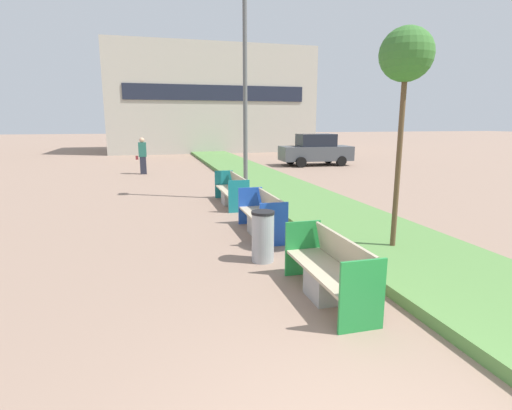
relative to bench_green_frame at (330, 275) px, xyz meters
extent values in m
cube|color=#568442|center=(2.26, 9.00, -0.28)|extent=(2.80, 120.00, 0.18)
cube|color=#B2AD9E|center=(3.06, 31.90, 4.00)|extent=(17.18, 8.74, 8.74)
cube|color=#1E2333|center=(3.06, 27.48, 4.44)|extent=(14.43, 0.08, 1.20)
cube|color=#9E9B96|center=(-0.04, 0.00, -0.16)|extent=(0.52, 0.60, 0.42)
cube|color=#BCAD8E|center=(-0.04, 0.00, 0.07)|extent=(0.58, 1.94, 0.05)
cube|color=#BCAD8E|center=(0.23, 0.00, 0.33)|extent=(0.14, 1.87, 0.48)
cube|color=#238C3D|center=(-0.04, -0.99, 0.10)|extent=(0.62, 0.04, 0.94)
cube|color=#238C3D|center=(-0.04, 0.99, 0.10)|extent=(0.62, 0.04, 0.94)
cube|color=#9E9B96|center=(-0.04, 3.61, -0.16)|extent=(0.52, 0.60, 0.42)
cube|color=#BCAD8E|center=(-0.04, 3.61, 0.07)|extent=(0.58, 1.96, 0.05)
cube|color=#BCAD8E|center=(0.23, 3.61, 0.33)|extent=(0.14, 1.88, 0.48)
cube|color=blue|center=(-0.04, 2.61, 0.10)|extent=(0.62, 0.04, 0.94)
cube|color=blue|center=(-0.04, 4.61, 0.10)|extent=(0.62, 0.04, 0.94)
cube|color=#9E9B96|center=(-0.04, 7.12, -0.16)|extent=(0.52, 0.60, 0.42)
cube|color=#BCAD8E|center=(-0.04, 7.12, 0.07)|extent=(0.58, 2.32, 0.05)
cube|color=#BCAD8E|center=(0.23, 7.12, 0.33)|extent=(0.14, 2.23, 0.48)
cube|color=#197A7F|center=(-0.04, 5.93, 0.10)|extent=(0.62, 0.04, 0.94)
cube|color=#197A7F|center=(-0.04, 8.30, 0.10)|extent=(0.62, 0.04, 0.94)
cylinder|color=#9EA0A5|center=(-0.51, 1.80, 0.09)|extent=(0.42, 0.42, 0.91)
cylinder|color=black|center=(-0.51, 1.80, 0.57)|extent=(0.43, 0.43, 0.05)
cylinder|color=#56595B|center=(0.61, 7.80, 2.94)|extent=(0.14, 0.14, 6.60)
cylinder|color=brown|center=(2.09, 1.53, 1.38)|extent=(0.10, 0.10, 3.50)
sphere|color=#38702D|center=(2.09, 1.53, 3.40)|extent=(0.97, 0.97, 0.97)
cube|color=#232633|center=(-2.76, 15.55, 0.07)|extent=(0.30, 0.22, 0.87)
cube|color=#236051|center=(-2.76, 15.55, 0.85)|extent=(0.38, 0.24, 0.70)
sphere|color=tan|center=(-2.76, 15.55, 1.32)|extent=(0.24, 0.24, 0.24)
cube|color=maroon|center=(-3.04, 15.55, 0.46)|extent=(0.12, 0.20, 0.18)
cube|color=#474C51|center=(7.16, 17.12, 0.35)|extent=(4.30, 2.01, 0.84)
cube|color=black|center=(7.16, 17.12, 1.13)|extent=(2.19, 1.67, 0.72)
cylinder|color=black|center=(8.42, 16.22, -0.07)|extent=(0.60, 0.20, 0.60)
cylinder|color=black|center=(8.42, 18.02, -0.07)|extent=(0.60, 0.20, 0.60)
cylinder|color=black|center=(5.90, 16.22, -0.07)|extent=(0.60, 0.20, 0.60)
cylinder|color=black|center=(5.90, 18.02, -0.07)|extent=(0.60, 0.20, 0.60)
camera|label=1|loc=(-2.49, -5.07, 2.21)|focal=28.00mm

